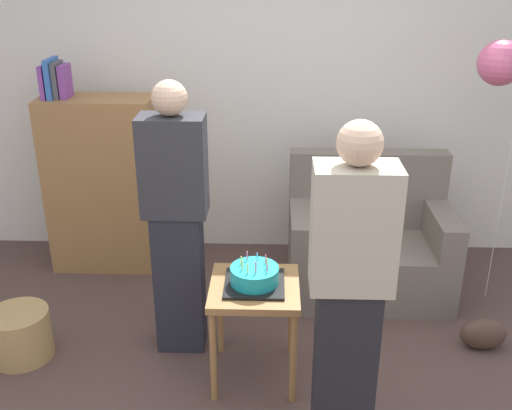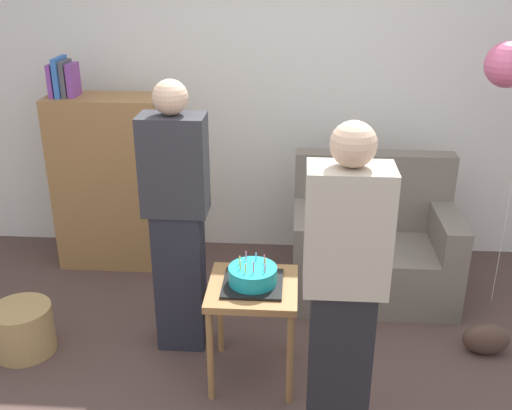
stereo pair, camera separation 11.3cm
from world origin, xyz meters
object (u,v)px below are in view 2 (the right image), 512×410
Objects in this scene: side_table at (253,299)px; wicker_basket at (23,329)px; bookshelf at (110,181)px; handbag at (486,339)px; person_blowing_candles at (177,220)px; birthday_cake at (253,277)px; couch at (372,247)px; person_holding_cake at (343,297)px.

wicker_basket is (-1.39, 0.13, -0.35)m from side_table.
bookshelf is 2.79m from handbag.
side_table is 0.63m from person_blowing_candles.
birthday_cake is 0.57m from person_blowing_candles.
couch is at bearing 21.86° from wicker_basket.
wicker_basket is at bearing -6.94° from person_holding_cake.
couch is 3.93× the size of handbag.
couch is at bearing 10.76° from person_blowing_candles.
birthday_cake is 0.68m from person_holding_cake.
handbag is at bearing -48.43° from couch.
bookshelf reaches higher than couch.
person_holding_cake reaches higher than bookshelf.
side_table is at bearing -5.27° from wicker_basket.
couch reaches higher than handbag.
birthday_cake is 0.20× the size of person_blowing_candles.
bookshelf is at bearing 131.78° from side_table.
person_blowing_candles is 4.53× the size of wicker_basket.
person_blowing_candles is 1.00× the size of person_holding_cake.
person_blowing_candles is (-0.45, 0.28, 0.19)m from birthday_cake.
side_table is 1.44m from wicker_basket.
wicker_basket is (-1.83, 0.61, -0.68)m from person_holding_cake.
handbag is (1.83, 0.01, -0.73)m from person_blowing_candles.
side_table is at bearing -48.22° from bookshelf.
handbag is at bearing 3.45° from wicker_basket.
side_table is at bearing -51.54° from person_blowing_candles.
person_blowing_candles is 5.82× the size of handbag.
bookshelf reaches higher than wicker_basket.
couch is 1.98m from bookshelf.
person_holding_cake is (0.44, -0.49, 0.33)m from side_table.
person_blowing_candles is 1.97m from handbag.
birthday_cake is (0.00, 0.00, 0.14)m from side_table.
person_blowing_candles is at bearing 148.05° from side_table.
birthday_cake is 0.20× the size of person_holding_cake.
couch is 1.86× the size of side_table.
wicker_basket is at bearing -100.99° from bookshelf.
person_holding_cake is at bearing -18.56° from wicker_basket.
bookshelf is 1.75m from side_table.
birthday_cake is at bearing -51.53° from person_blowing_candles.
side_table is 2.11× the size of handbag.
bookshelf is 0.96× the size of person_blowing_candles.
bookshelf is at bearing 170.83° from couch.
wicker_basket is (-1.39, 0.13, -0.49)m from birthday_cake.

